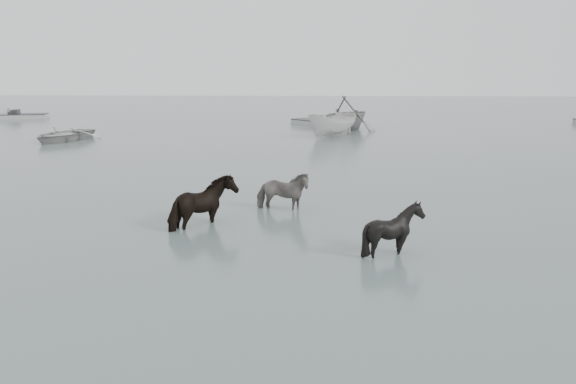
{
  "coord_description": "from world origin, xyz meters",
  "views": [
    {
      "loc": [
        1.55,
        -13.49,
        4.3
      ],
      "look_at": [
        0.9,
        1.13,
        1.0
      ],
      "focal_mm": 35.0,
      "sensor_mm": 36.0,
      "label": 1
    }
  ],
  "objects_px": {
    "rowboat_lead": "(63,133)",
    "pony_pinto": "(282,187)",
    "pony_dark": "(204,196)",
    "pony_black": "(394,224)"
  },
  "relations": [
    {
      "from": "pony_dark",
      "to": "rowboat_lead",
      "type": "xyz_separation_m",
      "value": [
        -11.76,
        17.57,
        -0.4
      ]
    },
    {
      "from": "pony_black",
      "to": "rowboat_lead",
      "type": "height_order",
      "value": "pony_black"
    },
    {
      "from": "pony_pinto",
      "to": "pony_black",
      "type": "bearing_deg",
      "value": -137.44
    },
    {
      "from": "pony_dark",
      "to": "pony_black",
      "type": "relative_size",
      "value": 1.18
    },
    {
      "from": "pony_pinto",
      "to": "pony_dark",
      "type": "height_order",
      "value": "pony_dark"
    },
    {
      "from": "pony_dark",
      "to": "pony_black",
      "type": "distance_m",
      "value": 5.29
    },
    {
      "from": "pony_pinto",
      "to": "pony_dark",
      "type": "distance_m",
      "value": 2.75
    },
    {
      "from": "pony_black",
      "to": "pony_pinto",
      "type": "bearing_deg",
      "value": 51.46
    },
    {
      "from": "pony_pinto",
      "to": "pony_dark",
      "type": "xyz_separation_m",
      "value": [
        -2.03,
        -1.85,
        0.15
      ]
    },
    {
      "from": "rowboat_lead",
      "to": "pony_pinto",
      "type": "bearing_deg",
      "value": -34.0
    }
  ]
}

